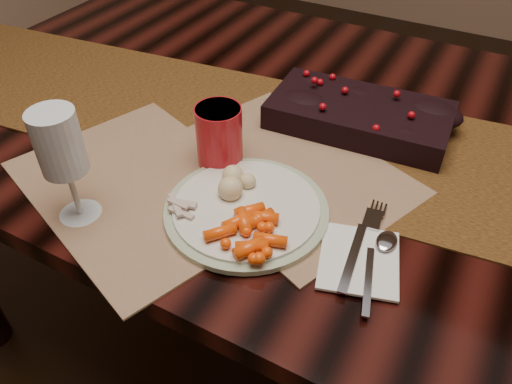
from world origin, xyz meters
The scene contains 15 objects.
floor centered at (0.00, 0.00, 0.00)m, with size 5.00×5.00×0.00m, color black.
dining_table centered at (0.00, 0.00, 0.38)m, with size 1.80×1.00×0.75m, color black.
table_runner centered at (-0.05, -0.06, 0.75)m, with size 1.86×0.38×0.00m, color black.
centerpiece centered at (0.04, 0.03, 0.79)m, with size 0.34×0.17×0.07m, color black, non-canonical shape.
placemat_main centered at (-0.03, -0.16, 0.75)m, with size 0.42×0.31×0.00m, color brown.
placemat_second centered at (-0.22, -0.32, 0.75)m, with size 0.43×0.32×0.00m, color brown.
dinner_plate centered at (-0.03, -0.29, 0.76)m, with size 0.26×0.26×0.01m, color silver.
baby_carrots centered at (0.01, -0.34, 0.78)m, with size 0.10×0.08×0.02m, color #FA4B09, non-canonical shape.
mashed_potatoes centered at (-0.06, -0.26, 0.79)m, with size 0.07×0.06×0.04m, color #D5C27D, non-canonical shape.
turkey_shreds centered at (-0.11, -0.34, 0.78)m, with size 0.07×0.06×0.02m, color #D8A48F, non-canonical shape.
napkin centered at (0.16, -0.30, 0.76)m, with size 0.11×0.13×0.00m, color white.
fork centered at (0.15, -0.28, 0.76)m, with size 0.03×0.17×0.00m, color silver, non-canonical shape.
spoon centered at (0.19, -0.31, 0.76)m, with size 0.03×0.15×0.00m, color silver, non-canonical shape.
red_cup centered at (-0.13, -0.20, 0.81)m, with size 0.08×0.08×0.11m, color #AE131C.
wine_glass centered at (-0.26, -0.42, 0.84)m, with size 0.07×0.07×0.19m, color silver, non-canonical shape.
Camera 1 is at (0.26, -0.79, 1.29)m, focal length 35.00 mm.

